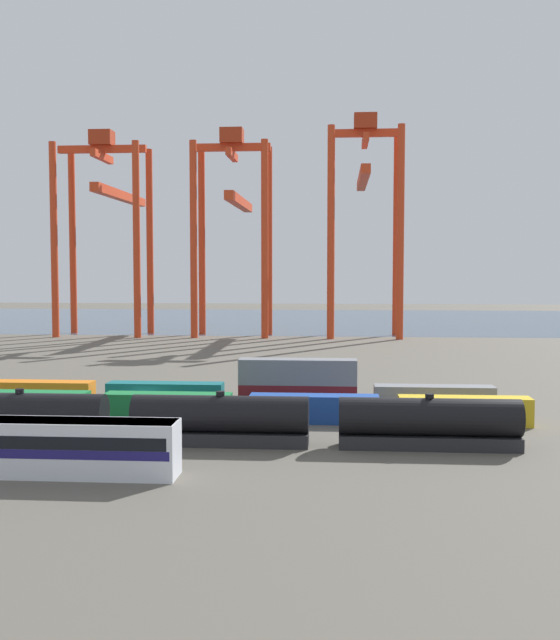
% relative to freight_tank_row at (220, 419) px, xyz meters
% --- Properties ---
extents(ground_plane, '(420.00, 420.00, 0.00)m').
position_rel_freight_tank_row_xyz_m(ground_plane, '(-10.21, 53.31, -2.11)').
color(ground_plane, '#5B564C').
extents(harbour_water, '(400.00, 110.00, 0.01)m').
position_rel_freight_tank_row_xyz_m(harbour_water, '(-10.21, 157.35, -2.10)').
color(harbour_water, '#384C60').
rests_on(harbour_water, ground_plane).
extents(freight_tank_row, '(48.21, 2.98, 4.44)m').
position_rel_freight_tank_row_xyz_m(freight_tank_row, '(0.00, 0.00, 0.00)').
color(freight_tank_row, '#232326').
rests_on(freight_tank_row, ground_plane).
extents(shipping_container_4, '(12.10, 2.44, 2.60)m').
position_rel_freight_tank_row_xyz_m(shipping_container_4, '(-20.50, 9.74, -0.81)').
color(shipping_container_4, '#197538').
rests_on(shipping_container_4, ground_plane).
extents(shipping_container_5, '(12.10, 2.44, 2.60)m').
position_rel_freight_tank_row_xyz_m(shipping_container_5, '(-6.57, 9.74, -0.81)').
color(shipping_container_5, '#197538').
rests_on(shipping_container_5, ground_plane).
extents(shipping_container_6, '(12.10, 2.44, 2.60)m').
position_rel_freight_tank_row_xyz_m(shipping_container_6, '(7.36, 9.74, -0.81)').
color(shipping_container_6, '#1C4299').
rests_on(shipping_container_6, ground_plane).
extents(shipping_container_7, '(12.10, 2.44, 2.60)m').
position_rel_freight_tank_row_xyz_m(shipping_container_7, '(21.29, 9.74, -0.81)').
color(shipping_container_7, gold).
rests_on(shipping_container_7, ground_plane).
extents(shipping_container_12, '(12.10, 2.44, 2.60)m').
position_rel_freight_tank_row_xyz_m(shipping_container_12, '(-22.22, 16.44, -0.81)').
color(shipping_container_12, orange).
rests_on(shipping_container_12, ground_plane).
extents(shipping_container_13, '(12.10, 2.44, 2.60)m').
position_rel_freight_tank_row_xyz_m(shipping_container_13, '(-8.37, 16.44, -0.81)').
color(shipping_container_13, '#146066').
rests_on(shipping_container_13, ground_plane).
extents(shipping_container_14, '(12.10, 2.44, 2.60)m').
position_rel_freight_tank_row_xyz_m(shipping_container_14, '(5.48, 16.44, -0.81)').
color(shipping_container_14, maroon).
rests_on(shipping_container_14, ground_plane).
extents(shipping_container_15, '(12.10, 2.44, 2.60)m').
position_rel_freight_tank_row_xyz_m(shipping_container_15, '(5.48, 16.44, 1.79)').
color(shipping_container_15, slate).
rests_on(shipping_container_15, shipping_container_14).
extents(shipping_container_16, '(12.10, 2.44, 2.60)m').
position_rel_freight_tank_row_xyz_m(shipping_container_16, '(19.33, 16.44, -0.81)').
color(shipping_container_16, slate).
rests_on(shipping_container_16, ground_plane).
extents(gantry_crane_west, '(19.46, 39.54, 44.59)m').
position_rel_freight_tank_row_xyz_m(gantry_crane_west, '(-41.74, 105.43, 25.21)').
color(gantry_crane_west, red).
rests_on(gantry_crane_west, ground_plane).
extents(gantry_crane_central, '(16.65, 35.51, 44.65)m').
position_rel_freight_tank_row_xyz_m(gantry_crane_central, '(-13.26, 104.92, 24.53)').
color(gantry_crane_central, red).
rests_on(gantry_crane_central, ground_plane).
extents(gantry_crane_east, '(15.89, 36.05, 47.27)m').
position_rel_freight_tank_row_xyz_m(gantry_crane_east, '(15.21, 104.83, 26.69)').
color(gantry_crane_east, red).
rests_on(gantry_crane_east, ground_plane).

